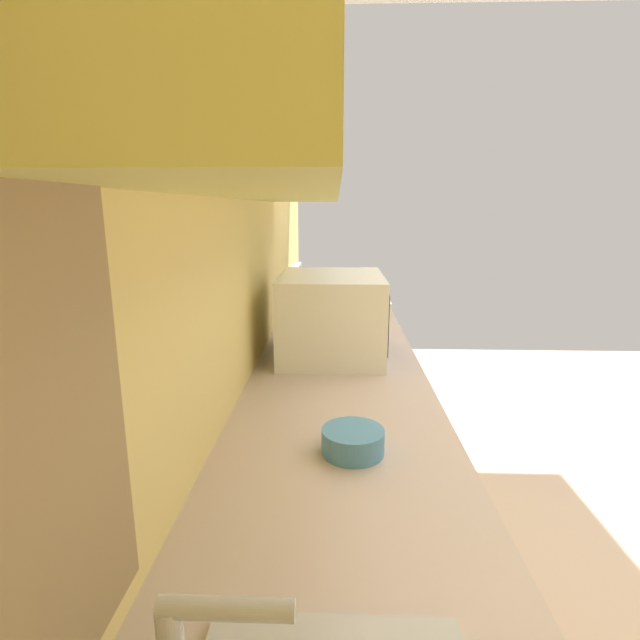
{
  "coord_description": "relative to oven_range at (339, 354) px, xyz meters",
  "views": [
    {
      "loc": [
        -1.73,
        1.21,
        1.46
      ],
      "look_at": [
        -0.45,
        1.26,
        1.16
      ],
      "focal_mm": 26.95,
      "sensor_mm": 36.0,
      "label": 1
    }
  ],
  "objects": [
    {
      "name": "microwave",
      "position": [
        -1.38,
        0.04,
        0.59
      ],
      "size": [
        0.48,
        0.4,
        0.32
      ],
      "color": "white",
      "rests_on": "counter_run"
    },
    {
      "name": "oven_range",
      "position": [
        0.0,
        0.0,
        0.0
      ],
      "size": [
        0.69,
        0.65,
        1.07
      ],
      "color": "#B7BABF",
      "rests_on": "ground_plane"
    },
    {
      "name": "upper_cabinets",
      "position": [
        -1.9,
        0.17,
        1.33
      ],
      "size": [
        2.02,
        0.3,
        0.6
      ],
      "color": "#D9D571"
    },
    {
      "name": "wall_back",
      "position": [
        -1.49,
        0.38,
        0.96
      ],
      "size": [
        4.08,
        0.12,
        2.84
      ],
      "primitive_type": "cube",
      "color": "#EDD076",
      "rests_on": "ground_plane"
    },
    {
      "name": "ground_plane",
      "position": [
        -1.49,
        -1.19,
        -0.46
      ],
      "size": [
        6.33,
        6.33,
        0.0
      ],
      "primitive_type": "plane",
      "color": "beige"
    },
    {
      "name": "kettle",
      "position": [
        -0.64,
        -0.02,
        0.49
      ],
      "size": [
        0.21,
        0.15,
        0.15
      ],
      "color": "#B7BABF",
      "rests_on": "counter_run"
    },
    {
      "name": "bowl",
      "position": [
        -2.17,
        -0.02,
        0.46
      ],
      "size": [
        0.15,
        0.15,
        0.06
      ],
      "color": "#4C8CBF",
      "rests_on": "counter_run"
    },
    {
      "name": "counter_run",
      "position": [
        -1.9,
        0.02,
        -0.01
      ],
      "size": [
        3.12,
        0.63,
        0.89
      ],
      "color": "#DBCF71",
      "rests_on": "ground_plane"
    }
  ]
}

